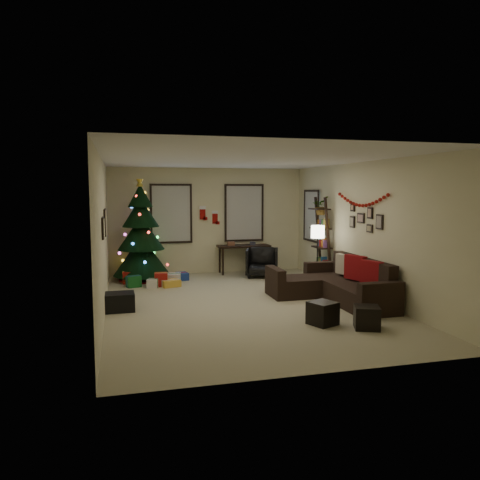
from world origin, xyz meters
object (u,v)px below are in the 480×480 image
desk (244,248)px  bookshelf (322,242)px  sofa (336,286)px  desk_chair (262,262)px  christmas_tree (141,237)px

desk → bookshelf: bookshelf is taller
sofa → desk_chair: size_ratio=3.51×
christmas_tree → desk_chair: christmas_tree is taller
desk_chair → sofa: bearing=-55.9°
christmas_tree → desk_chair: bearing=-6.6°
sofa → desk_chair: bearing=104.4°
christmas_tree → bookshelf: (4.03, -1.39, -0.07)m
christmas_tree → sofa: 4.76m
sofa → bookshelf: bearing=75.0°
christmas_tree → desk: christmas_tree is taller
christmas_tree → sofa: christmas_tree is taller
sofa → bookshelf: bookshelf is taller
christmas_tree → bookshelf: 4.26m
sofa → bookshelf: size_ratio=1.28×
bookshelf → sofa: bearing=-105.0°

